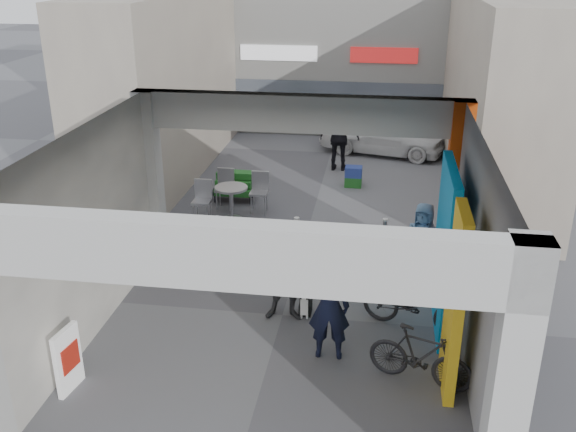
% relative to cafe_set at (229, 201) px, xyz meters
% --- Properties ---
extents(ground, '(90.00, 90.00, 0.00)m').
position_rel_cafe_set_xyz_m(ground, '(2.01, -4.47, -0.35)').
color(ground, '#5A5B5F').
rests_on(ground, ground).
extents(arcade_canopy, '(6.40, 6.45, 6.40)m').
position_rel_cafe_set_xyz_m(arcade_canopy, '(2.55, -5.29, 1.95)').
color(arcade_canopy, '#B6B6B1').
rests_on(arcade_canopy, ground).
extents(far_building, '(18.00, 4.08, 8.00)m').
position_rel_cafe_set_xyz_m(far_building, '(2.01, 9.52, 3.64)').
color(far_building, white).
rests_on(far_building, ground).
extents(plaza_bldg_left, '(2.00, 9.00, 5.00)m').
position_rel_cafe_set_xyz_m(plaza_bldg_left, '(-2.49, 3.03, 2.15)').
color(plaza_bldg_left, '#A89E8B').
rests_on(plaza_bldg_left, ground).
extents(plaza_bldg_right, '(2.00, 9.00, 5.00)m').
position_rel_cafe_set_xyz_m(plaza_bldg_right, '(6.51, 3.03, 2.15)').
color(plaza_bldg_right, '#A89E8B').
rests_on(plaza_bldg_right, ground).
extents(bollard_left, '(0.09, 0.09, 0.82)m').
position_rel_cafe_set_xyz_m(bollard_left, '(0.26, -2.17, 0.06)').
color(bollard_left, gray).
rests_on(bollard_left, ground).
extents(bollard_center, '(0.09, 0.09, 0.93)m').
position_rel_cafe_set_xyz_m(bollard_center, '(1.95, -2.25, 0.12)').
color(bollard_center, gray).
rests_on(bollard_center, ground).
extents(bollard_right, '(0.09, 0.09, 0.97)m').
position_rel_cafe_set_xyz_m(bollard_right, '(3.74, -2.14, 0.13)').
color(bollard_right, gray).
rests_on(bollard_right, ground).
extents(advert_board_near, '(0.17, 0.56, 1.00)m').
position_rel_cafe_set_xyz_m(advert_board_near, '(-0.74, -6.96, 0.15)').
color(advert_board_near, white).
rests_on(advert_board_near, ground).
extents(advert_board_far, '(0.19, 0.56, 1.00)m').
position_rel_cafe_set_xyz_m(advert_board_far, '(-0.74, -3.02, 0.15)').
color(advert_board_far, white).
rests_on(advert_board_far, ground).
extents(cafe_set, '(1.64, 1.33, 0.99)m').
position_rel_cafe_set_xyz_m(cafe_set, '(0.00, 0.00, 0.00)').
color(cafe_set, '#9D9DA2').
rests_on(cafe_set, ground).
extents(produce_stand, '(1.11, 0.60, 0.73)m').
position_rel_cafe_set_xyz_m(produce_stand, '(-0.10, 0.95, -0.06)').
color(produce_stand, black).
rests_on(produce_stand, ground).
extents(crate_stack, '(0.46, 0.36, 0.56)m').
position_rel_cafe_set_xyz_m(crate_stack, '(2.88, 2.46, -0.07)').
color(crate_stack, '#17521B').
rests_on(crate_stack, ground).
extents(border_collie, '(0.21, 0.42, 0.58)m').
position_rel_cafe_set_xyz_m(border_collie, '(2.40, -4.41, -0.12)').
color(border_collie, black).
rests_on(border_collie, ground).
extents(man_with_dog, '(0.67, 0.46, 1.78)m').
position_rel_cafe_set_xyz_m(man_with_dog, '(2.91, -5.58, 0.54)').
color(man_with_dog, black).
rests_on(man_with_dog, ground).
extents(man_back_turned, '(0.83, 0.67, 1.63)m').
position_rel_cafe_set_xyz_m(man_back_turned, '(2.12, -4.56, 0.46)').
color(man_back_turned, '#3B3B3D').
rests_on(man_back_turned, ground).
extents(man_elderly, '(0.87, 0.69, 1.55)m').
position_rel_cafe_set_xyz_m(man_elderly, '(4.46, -2.63, 0.42)').
color(man_elderly, '#5E88B6').
rests_on(man_elderly, ground).
extents(man_crates, '(1.15, 0.51, 1.93)m').
position_rel_cafe_set_xyz_m(man_crates, '(2.38, 3.83, 0.61)').
color(man_crates, black).
rests_on(man_crates, ground).
extents(bicycle_front, '(1.98, 1.19, 0.98)m').
position_rel_cafe_set_xyz_m(bicycle_front, '(4.31, -4.57, 0.14)').
color(bicycle_front, black).
rests_on(bicycle_front, ground).
extents(bicycle_rear, '(1.62, 0.91, 0.94)m').
position_rel_cafe_set_xyz_m(bicycle_rear, '(4.31, -6.07, 0.12)').
color(bicycle_rear, black).
rests_on(bicycle_rear, ground).
extents(white_van, '(4.11, 2.40, 1.31)m').
position_rel_cafe_set_xyz_m(white_van, '(3.61, 5.70, 0.31)').
color(white_van, silver).
rests_on(white_van, ground).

